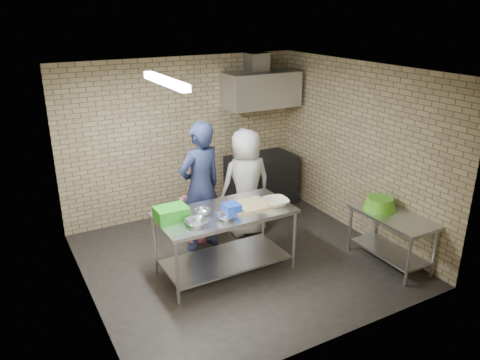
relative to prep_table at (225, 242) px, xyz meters
name	(u,v)px	position (x,y,z in m)	size (l,w,h in m)	color
floor	(241,259)	(0.34, 0.17, -0.45)	(4.20, 4.20, 0.00)	black
ceiling	(241,70)	(0.34, 0.17, 2.25)	(4.20, 4.20, 0.00)	black
back_wall	(184,138)	(0.34, 2.17, 0.90)	(4.20, 0.06, 2.70)	tan
front_wall	(338,230)	(0.34, -1.83, 0.90)	(4.20, 0.06, 2.70)	tan
left_wall	(81,202)	(-1.76, 0.17, 0.90)	(0.06, 4.00, 2.70)	tan
right_wall	(358,150)	(2.44, 0.17, 0.90)	(0.06, 4.00, 2.70)	tan
prep_table	(225,242)	(0.00, 0.00, 0.00)	(1.82, 0.91, 0.91)	silver
side_counter	(390,239)	(2.14, -0.93, -0.08)	(0.60, 1.20, 0.75)	silver
stove	(261,180)	(1.69, 1.82, 0.00)	(1.20, 0.70, 0.90)	black
range_hood	(261,89)	(1.69, 1.87, 1.65)	(1.30, 0.60, 0.60)	silver
hood_duct	(257,62)	(1.69, 2.02, 2.10)	(0.35, 0.30, 0.30)	#A5A8AD
wall_shelf	(270,97)	(1.99, 2.06, 1.47)	(0.80, 0.20, 0.04)	#3F2B19
fluorescent_fixture	(165,81)	(-0.66, 0.17, 2.19)	(0.10, 1.25, 0.08)	white
green_crate	(171,213)	(-0.70, 0.12, 0.54)	(0.40, 0.30, 0.16)	#21941B
blue_tub	(232,209)	(0.05, -0.10, 0.52)	(0.20, 0.20, 0.13)	blue
cutting_board	(248,205)	(0.35, -0.02, 0.47)	(0.56, 0.42, 0.03)	tan
mixing_bowl_a	(196,223)	(-0.50, -0.20, 0.49)	(0.28, 0.28, 0.07)	#BBBCC2
mixing_bowl_b	(202,212)	(-0.30, 0.05, 0.49)	(0.22, 0.22, 0.07)	silver
mixing_bowl_c	(226,217)	(-0.10, -0.22, 0.49)	(0.26, 0.26, 0.06)	#B6B7BD
ceramic_bowl	(275,202)	(0.70, -0.15, 0.50)	(0.35, 0.35, 0.09)	beige
green_basin	(380,203)	(2.12, -0.68, 0.38)	(0.46, 0.46, 0.17)	#59C626
bottle_red	(258,92)	(1.74, 2.06, 1.58)	(0.07, 0.07, 0.18)	#B22619
man_navy	(201,187)	(0.00, 0.77, 0.53)	(0.72, 0.47, 1.96)	#141932
woman_pink	(197,196)	(0.06, 1.04, 0.27)	(0.71, 0.55, 1.46)	pink
woman_white	(246,183)	(0.84, 0.90, 0.41)	(0.84, 0.55, 1.72)	white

